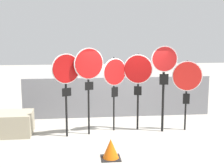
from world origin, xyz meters
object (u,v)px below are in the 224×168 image
object	(u,v)px
stop_sign_4	(164,70)
traffic_cone_0	(111,149)
stop_sign_3	(138,74)
stop_sign_1	(89,70)
storage_crate	(14,124)
stop_sign_2	(115,76)
stop_sign_0	(66,75)
stop_sign_5	(187,80)

from	to	relation	value
stop_sign_4	traffic_cone_0	world-z (taller)	stop_sign_4
stop_sign_3	traffic_cone_0	xyz separation A→B (m)	(-1.08, -2.17, -1.52)
stop_sign_1	storage_crate	xyz separation A→B (m)	(-2.27, 0.27, -1.64)
stop_sign_2	stop_sign_0	bearing A→B (deg)	168.42
stop_sign_0	stop_sign_4	world-z (taller)	stop_sign_4
stop_sign_0	storage_crate	world-z (taller)	stop_sign_0
storage_crate	stop_sign_3	bearing A→B (deg)	0.75
traffic_cone_0	stop_sign_4	bearing A→B (deg)	46.01
stop_sign_2	stop_sign_3	size ratio (longest dim) A/B	0.96
stop_sign_1	stop_sign_4	world-z (taller)	stop_sign_4
stop_sign_0	stop_sign_2	world-z (taller)	stop_sign_0
stop_sign_3	stop_sign_5	world-z (taller)	stop_sign_3
stop_sign_2	stop_sign_1	bearing A→B (deg)	172.63
stop_sign_3	stop_sign_4	distance (m)	0.81
stop_sign_0	traffic_cone_0	bearing A→B (deg)	-80.88
stop_sign_0	storage_crate	size ratio (longest dim) A/B	2.25
stop_sign_1	stop_sign_2	xyz separation A→B (m)	(0.79, 0.30, -0.25)
stop_sign_0	stop_sign_5	bearing A→B (deg)	-20.17
stop_sign_3	stop_sign_5	bearing A→B (deg)	8.11
stop_sign_5	stop_sign_4	bearing A→B (deg)	-167.48
stop_sign_2	traffic_cone_0	bearing A→B (deg)	-127.16
stop_sign_0	stop_sign_5	distance (m)	3.66
stop_sign_2	stop_sign_4	bearing A→B (deg)	-38.29
stop_sign_1	stop_sign_5	bearing A→B (deg)	-20.27
stop_sign_0	traffic_cone_0	distance (m)	2.59
stop_sign_4	stop_sign_5	size ratio (longest dim) A/B	1.21
stop_sign_1	stop_sign_5	distance (m)	3.02
stop_sign_1	storage_crate	world-z (taller)	stop_sign_1
stop_sign_0	stop_sign_4	distance (m)	2.91
stop_sign_3	storage_crate	size ratio (longest dim) A/B	2.20
stop_sign_2	stop_sign_5	size ratio (longest dim) A/B	1.05
stop_sign_4	traffic_cone_0	bearing A→B (deg)	-128.87
stop_sign_5	storage_crate	distance (m)	5.42
stop_sign_5	storage_crate	xyz separation A→B (m)	(-5.26, 0.19, -1.28)
stop_sign_2	stop_sign_3	distance (m)	0.73
stop_sign_1	stop_sign_2	size ratio (longest dim) A/B	1.13
stop_sign_3	stop_sign_4	world-z (taller)	stop_sign_4
traffic_cone_0	stop_sign_1	bearing A→B (deg)	103.44
stop_sign_5	traffic_cone_0	bearing A→B (deg)	-134.42
stop_sign_1	stop_sign_3	size ratio (longest dim) A/B	1.09
stop_sign_3	storage_crate	distance (m)	4.05
stop_sign_1	traffic_cone_0	size ratio (longest dim) A/B	5.23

